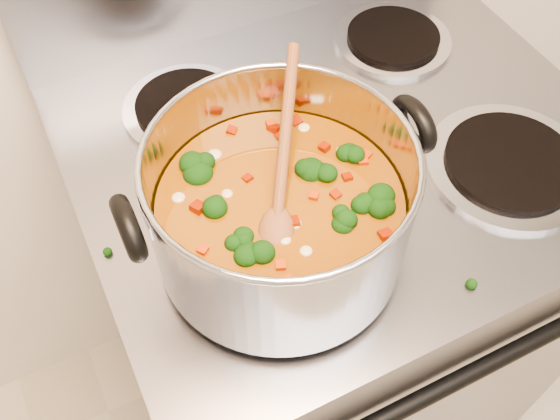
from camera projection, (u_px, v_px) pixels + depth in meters
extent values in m
cube|color=gray|center=(324.00, 292.00, 1.28)|extent=(0.77, 0.67, 0.92)
cylinder|color=black|center=(466.00, 376.00, 0.82)|extent=(0.65, 0.02, 0.02)
cylinder|color=#A5A5AD|center=(275.00, 263.00, 0.77)|extent=(0.23, 0.23, 0.01)
cylinder|color=black|center=(275.00, 260.00, 0.77)|extent=(0.18, 0.18, 0.01)
cylinder|color=#A5A5AD|center=(510.00, 165.00, 0.87)|extent=(0.23, 0.23, 0.01)
cylinder|color=black|center=(511.00, 161.00, 0.86)|extent=(0.18, 0.18, 0.01)
cylinder|color=#A5A5AD|center=(187.00, 108.00, 0.94)|extent=(0.19, 0.19, 0.01)
cylinder|color=black|center=(186.00, 105.00, 0.93)|extent=(0.15, 0.15, 0.01)
cylinder|color=#A5A5AD|center=(393.00, 40.00, 1.03)|extent=(0.19, 0.19, 0.01)
cylinder|color=black|center=(393.00, 36.00, 1.03)|extent=(0.15, 0.15, 0.01)
cylinder|color=#A8A8B0|center=(280.00, 206.00, 0.71)|extent=(0.30, 0.30, 0.16)
torus|color=#A8A8B0|center=(280.00, 159.00, 0.65)|extent=(0.30, 0.30, 0.01)
cylinder|color=brown|center=(280.00, 224.00, 0.74)|extent=(0.28, 0.28, 0.09)
torus|color=black|center=(128.00, 228.00, 0.62)|extent=(0.02, 0.08, 0.08)
torus|color=black|center=(413.00, 124.00, 0.71)|extent=(0.02, 0.08, 0.08)
ellipsoid|color=black|center=(390.00, 198.00, 0.70)|extent=(0.04, 0.04, 0.03)
ellipsoid|color=black|center=(273.00, 236.00, 0.67)|extent=(0.04, 0.04, 0.03)
ellipsoid|color=black|center=(220.00, 270.00, 0.65)|extent=(0.04, 0.04, 0.03)
ellipsoid|color=black|center=(201.00, 178.00, 0.72)|extent=(0.04, 0.04, 0.03)
ellipsoid|color=black|center=(386.00, 198.00, 0.70)|extent=(0.04, 0.04, 0.03)
ellipsoid|color=black|center=(315.00, 212.00, 0.69)|extent=(0.04, 0.04, 0.03)
ellipsoid|color=black|center=(339.00, 141.00, 0.76)|extent=(0.04, 0.04, 0.03)
ellipsoid|color=black|center=(294.00, 228.00, 0.68)|extent=(0.04, 0.04, 0.03)
ellipsoid|color=black|center=(268.00, 275.00, 0.64)|extent=(0.04, 0.04, 0.03)
ellipsoid|color=black|center=(344.00, 236.00, 0.67)|extent=(0.04, 0.04, 0.03)
ellipsoid|color=#9D2605|center=(278.00, 203.00, 0.70)|extent=(0.01, 0.01, 0.01)
ellipsoid|color=#9D2605|center=(267.00, 131.00, 0.77)|extent=(0.01, 0.01, 0.01)
ellipsoid|color=#9D2605|center=(295.00, 141.00, 0.76)|extent=(0.01, 0.01, 0.01)
ellipsoid|color=#9D2605|center=(212.00, 219.00, 0.69)|extent=(0.01, 0.01, 0.01)
ellipsoid|color=#9D2605|center=(364.00, 193.00, 0.71)|extent=(0.01, 0.01, 0.01)
ellipsoid|color=#9D2605|center=(389.00, 186.00, 0.71)|extent=(0.01, 0.01, 0.01)
ellipsoid|color=#9D2605|center=(255.00, 270.00, 0.65)|extent=(0.01, 0.01, 0.01)
ellipsoid|color=#9D2605|center=(350.00, 156.00, 0.74)|extent=(0.01, 0.01, 0.01)
ellipsoid|color=#9D2605|center=(181.00, 209.00, 0.69)|extent=(0.01, 0.01, 0.01)
ellipsoid|color=#9D2605|center=(346.00, 154.00, 0.74)|extent=(0.01, 0.01, 0.01)
ellipsoid|color=#9D2605|center=(282.00, 279.00, 0.64)|extent=(0.01, 0.01, 0.01)
ellipsoid|color=#9D2605|center=(320.00, 173.00, 0.73)|extent=(0.01, 0.01, 0.01)
ellipsoid|color=#9D2605|center=(203.00, 270.00, 0.65)|extent=(0.01, 0.01, 0.01)
ellipsoid|color=#9D2605|center=(273.00, 133.00, 0.76)|extent=(0.01, 0.01, 0.01)
ellipsoid|color=#AC3209|center=(368.00, 168.00, 0.73)|extent=(0.01, 0.01, 0.01)
ellipsoid|color=#AC3209|center=(227.00, 165.00, 0.73)|extent=(0.01, 0.01, 0.01)
ellipsoid|color=#AC3209|center=(235.00, 222.00, 0.68)|extent=(0.01, 0.01, 0.01)
ellipsoid|color=#AC3209|center=(247.00, 237.00, 0.67)|extent=(0.01, 0.01, 0.01)
ellipsoid|color=#AC3209|center=(288.00, 251.00, 0.66)|extent=(0.01, 0.01, 0.01)
ellipsoid|color=#AC3209|center=(306.00, 256.00, 0.66)|extent=(0.01, 0.01, 0.01)
ellipsoid|color=#AC3209|center=(328.00, 259.00, 0.66)|extent=(0.01, 0.01, 0.01)
ellipsoid|color=#AC3209|center=(239.00, 274.00, 0.64)|extent=(0.01, 0.01, 0.01)
ellipsoid|color=#AC3209|center=(340.00, 163.00, 0.74)|extent=(0.01, 0.01, 0.01)
ellipsoid|color=#AC3209|center=(283.00, 192.00, 0.71)|extent=(0.01, 0.01, 0.01)
ellipsoid|color=beige|center=(236.00, 277.00, 0.64)|extent=(0.02, 0.02, 0.01)
ellipsoid|color=beige|center=(362.00, 192.00, 0.71)|extent=(0.02, 0.02, 0.01)
ellipsoid|color=beige|center=(269.00, 206.00, 0.70)|extent=(0.02, 0.02, 0.01)
ellipsoid|color=beige|center=(216.00, 149.00, 0.75)|extent=(0.02, 0.02, 0.01)
ellipsoid|color=beige|center=(217.00, 284.00, 0.64)|extent=(0.02, 0.02, 0.01)
ellipsoid|color=beige|center=(269.00, 207.00, 0.70)|extent=(0.02, 0.02, 0.01)
ellipsoid|color=beige|center=(185.00, 235.00, 0.67)|extent=(0.02, 0.02, 0.01)
ellipsoid|color=beige|center=(246.00, 168.00, 0.73)|extent=(0.02, 0.02, 0.01)
ellipsoid|color=beige|center=(361.00, 251.00, 0.66)|extent=(0.02, 0.02, 0.01)
ellipsoid|color=brown|center=(276.00, 234.00, 0.68)|extent=(0.07, 0.08, 0.04)
cylinder|color=brown|center=(285.00, 136.00, 0.70)|extent=(0.13, 0.19, 0.10)
ellipsoid|color=black|center=(358.00, 366.00, 0.69)|extent=(0.01, 0.01, 0.01)
ellipsoid|color=black|center=(331.00, 140.00, 0.90)|extent=(0.01, 0.01, 0.01)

